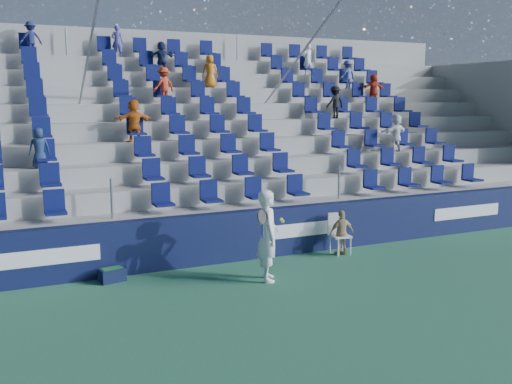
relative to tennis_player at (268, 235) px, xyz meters
The scene contains 7 objects.
ground 1.76m from the tennis_player, 85.04° to the right, with size 70.00×70.00×0.00m, color #2E6B4B.
sponsor_wall 1.74m from the tennis_player, 85.64° to the left, with size 24.00×0.32×1.20m.
grandstand 6.88m from the tennis_player, 88.92° to the left, with size 24.00×8.17×6.63m.
tennis_player is the anchor object (origin of this frame).
line_judge_chair 2.83m from the tennis_player, 25.34° to the left, with size 0.51×0.52×1.03m.
line_judge 2.77m from the tennis_player, 22.38° to the left, with size 0.66×0.28×1.13m, color tan.
ball_bin 3.44m from the tennis_player, 157.22° to the left, with size 0.58×0.43×0.29m.
Camera 1 is at (-5.24, -9.20, 3.90)m, focal length 40.00 mm.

